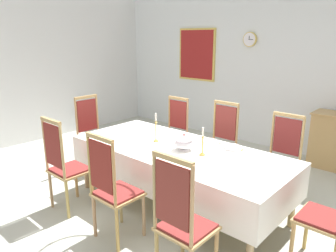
% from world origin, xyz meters
% --- Properties ---
extents(ground, '(7.77, 5.88, 0.04)m').
position_xyz_m(ground, '(0.00, 0.00, -0.02)').
color(ground, '#B7B8AA').
extents(back_wall, '(7.77, 0.08, 3.37)m').
position_xyz_m(back_wall, '(0.00, 2.98, 1.68)').
color(back_wall, silver).
rests_on(back_wall, ground).
extents(left_wall, '(0.08, 5.88, 3.37)m').
position_xyz_m(left_wall, '(-3.93, 0.00, 1.68)').
color(left_wall, silver).
rests_on(left_wall, ground).
extents(dining_table, '(2.75, 1.17, 0.76)m').
position_xyz_m(dining_table, '(0.00, 0.03, 0.70)').
color(dining_table, tan).
rests_on(dining_table, ground).
extents(tablecloth, '(2.77, 1.19, 0.41)m').
position_xyz_m(tablecloth, '(0.00, 0.03, 0.66)').
color(tablecloth, white).
rests_on(tablecloth, dining_table).
extents(chair_south_a, '(0.44, 0.42, 1.18)m').
position_xyz_m(chair_south_a, '(-0.94, -0.97, 0.60)').
color(chair_south_a, tan).
rests_on(chair_south_a, ground).
extents(chair_north_a, '(0.44, 0.42, 1.13)m').
position_xyz_m(chair_north_a, '(-0.94, 1.02, 0.59)').
color(chair_north_a, '#A8864F').
rests_on(chair_north_a, ground).
extents(chair_south_b, '(0.44, 0.42, 1.18)m').
position_xyz_m(chair_south_b, '(-0.03, -0.97, 0.60)').
color(chair_south_b, tan).
rests_on(chair_south_b, ground).
extents(chair_north_b, '(0.44, 0.42, 1.17)m').
position_xyz_m(chair_north_b, '(-0.03, 1.02, 0.60)').
color(chair_north_b, tan).
rests_on(chair_north_b, ground).
extents(chair_south_c, '(0.44, 0.42, 1.21)m').
position_xyz_m(chair_south_c, '(0.89, -0.97, 0.61)').
color(chair_south_c, tan).
rests_on(chair_south_c, ground).
extents(chair_north_c, '(0.44, 0.42, 1.14)m').
position_xyz_m(chair_north_c, '(0.89, 1.02, 0.59)').
color(chair_north_c, tan).
rests_on(chair_north_c, ground).
extents(chair_head_west, '(0.42, 0.44, 1.18)m').
position_xyz_m(chair_head_west, '(-1.78, 0.03, 0.60)').
color(chair_head_west, tan).
rests_on(chair_head_west, ground).
extents(chair_head_east, '(0.42, 0.44, 1.20)m').
position_xyz_m(chair_head_east, '(1.78, 0.03, 0.61)').
color(chair_head_east, tan).
rests_on(chair_head_east, ground).
extents(soup_tureen, '(0.24, 0.24, 0.20)m').
position_xyz_m(soup_tureen, '(0.10, 0.03, 0.86)').
color(soup_tureen, white).
rests_on(soup_tureen, tablecloth).
extents(candlestick_west, '(0.07, 0.07, 0.38)m').
position_xyz_m(candlestick_west, '(-0.37, 0.03, 0.92)').
color(candlestick_west, gold).
rests_on(candlestick_west, tablecloth).
extents(candlestick_east, '(0.07, 0.07, 0.33)m').
position_xyz_m(candlestick_east, '(0.37, 0.03, 0.90)').
color(candlestick_east, gold).
rests_on(candlestick_east, tablecloth).
extents(bowl_near_left, '(0.20, 0.20, 0.04)m').
position_xyz_m(bowl_near_left, '(0.18, 0.46, 0.79)').
color(bowl_near_left, white).
rests_on(bowl_near_left, tablecloth).
extents(bowl_near_right, '(0.19, 0.19, 0.05)m').
position_xyz_m(bowl_near_right, '(0.52, 0.44, 0.79)').
color(bowl_near_right, white).
rests_on(bowl_near_right, tablecloth).
extents(spoon_primary, '(0.03, 0.18, 0.01)m').
position_xyz_m(spoon_primary, '(0.30, 0.48, 0.77)').
color(spoon_primary, gold).
rests_on(spoon_primary, tablecloth).
extents(spoon_secondary, '(0.05, 0.18, 0.01)m').
position_xyz_m(spoon_secondary, '(0.63, 0.46, 0.77)').
color(spoon_secondary, gold).
rests_on(spoon_secondary, tablecloth).
extents(mounted_clock, '(0.27, 0.06, 0.27)m').
position_xyz_m(mounted_clock, '(-0.67, 2.91, 2.03)').
color(mounted_clock, '#D1B251').
extents(framed_painting, '(0.94, 0.05, 1.11)m').
position_xyz_m(framed_painting, '(-1.92, 2.92, 1.70)').
color(framed_painting, '#D1B251').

